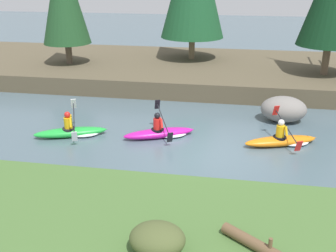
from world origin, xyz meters
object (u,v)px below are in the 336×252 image
kayaker_middle (162,132)px  boulder_midstream (284,109)px  kayaker_lead (284,140)px  kayaker_trailing (73,131)px  driftwood_log (261,247)px

kayaker_middle → boulder_midstream: (4.69, 2.54, 0.33)m
kayaker_lead → boulder_midstream: bearing=64.7°
kayaker_middle → kayaker_lead: bearing=-24.3°
kayaker_trailing → boulder_midstream: 8.59m
kayaker_trailing → driftwood_log: (6.64, -6.45, 0.62)m
boulder_midstream → kayaker_trailing: bearing=-159.3°
kayaker_trailing → driftwood_log: kayaker_trailing is taller
boulder_midstream → driftwood_log: bearing=-98.3°
kayaker_lead → kayaker_trailing: 7.84m
kayaker_trailing → driftwood_log: size_ratio=1.70×
kayaker_lead → kayaker_trailing: (-7.82, -0.52, 0.00)m
kayaker_lead → driftwood_log: (-1.18, -6.98, 0.62)m
kayaker_middle → boulder_midstream: size_ratio=1.44×
kayaker_lead → driftwood_log: size_ratio=1.71×
kayaker_middle → driftwood_log: size_ratio=1.69×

